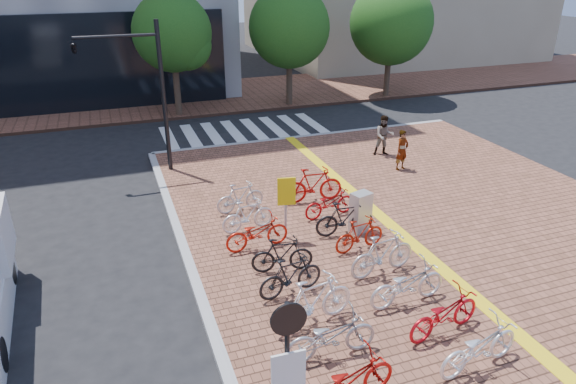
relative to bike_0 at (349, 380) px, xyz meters
name	(u,v)px	position (x,y,z in m)	size (l,w,h in m)	color
ground	(385,304)	(2.14, 2.44, -0.63)	(120.00, 120.00, 0.00)	black
kerb_north	(310,137)	(5.14, 14.44, -0.56)	(14.00, 0.25, 0.15)	gray
far_sidewalk	(204,97)	(2.14, 23.44, -0.56)	(70.00, 8.00, 0.15)	brown
crosswalk	(245,131)	(2.64, 16.44, -0.63)	(7.50, 4.00, 0.01)	silver
street_trees	(308,28)	(7.18, 19.89, 3.47)	(16.20, 4.60, 6.35)	#38281E
bike_0	(349,380)	(0.00, 0.00, 0.00)	(0.64, 1.84, 0.97)	#B8120D
bike_1	(331,336)	(0.18, 1.16, 0.01)	(0.65, 1.87, 0.98)	#A5A6AA
bike_2	(313,301)	(0.23, 2.20, 0.10)	(0.55, 1.94, 1.16)	white
bike_3	(291,276)	(0.15, 3.39, 0.01)	(0.46, 1.65, 0.99)	black
bike_4	(282,255)	(0.29, 4.38, -0.01)	(0.44, 1.56, 0.94)	black
bike_5	(257,233)	(0.03, 5.69, -0.02)	(0.62, 1.78, 0.94)	red
bike_6	(248,215)	(0.07, 6.75, 0.00)	(0.45, 1.59, 0.96)	white
bike_7	(240,197)	(0.19, 8.05, -0.01)	(0.44, 1.57, 0.94)	silver
bike_8	(479,347)	(2.68, -0.08, 0.02)	(0.67, 1.91, 1.00)	white
bike_9	(444,314)	(2.66, 1.00, 0.01)	(0.65, 1.86, 0.98)	red
bike_10	(407,284)	(2.50, 2.17, 0.02)	(0.67, 1.93, 1.01)	silver
bike_11	(383,254)	(2.58, 3.43, 0.08)	(0.53, 1.86, 1.12)	silver
bike_12	(360,234)	(2.59, 4.66, -0.02)	(0.43, 1.54, 0.92)	#A41C0B
bike_13	(345,218)	(2.58, 5.56, 0.03)	(0.49, 1.72, 1.03)	black
bike_14	(329,203)	(2.65, 6.78, -0.04)	(0.59, 1.69, 0.89)	#AA0C0F
bike_15	(313,185)	(2.59, 7.93, 0.10)	(0.55, 1.93, 1.16)	#B0100C
pedestrian_a	(402,150)	(6.78, 9.45, 0.27)	(0.55, 0.36, 1.51)	gray
pedestrian_b	(384,136)	(6.94, 11.07, 0.33)	(0.79, 0.61, 1.62)	#4D5562
utility_box	(361,212)	(3.10, 5.61, 0.12)	(0.55, 0.40, 1.20)	silver
yellow_sign	(286,197)	(0.95, 5.93, 0.80)	(0.50, 0.16, 1.85)	#B7B7BC
notice_sign	(288,363)	(-1.36, -0.60, 1.34)	(0.54, 0.13, 2.89)	black
traffic_light_pole	(124,72)	(-2.60, 12.41, 3.23)	(2.89, 1.11, 5.39)	black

